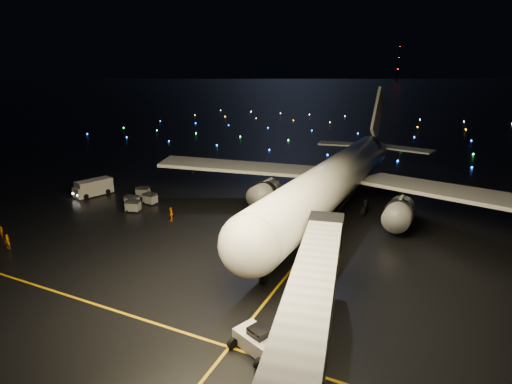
{
  "coord_description": "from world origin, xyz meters",
  "views": [
    {
      "loc": [
        24.41,
        -31.87,
        19.76
      ],
      "look_at": [
        3.93,
        12.0,
        5.0
      ],
      "focal_mm": 28.0,
      "sensor_mm": 36.0,
      "label": 1
    }
  ],
  "objects_px": {
    "pushback_tug": "(259,339)",
    "crew_a": "(7,242)",
    "baggage_cart_0": "(133,206)",
    "service_truck": "(94,187)",
    "baggage_cart_2": "(150,199)",
    "baggage_cart_3": "(143,192)",
    "belt_loader": "(255,239)",
    "baggage_cart_1": "(132,201)",
    "crew_c": "(171,214)",
    "crew_b": "(0,230)",
    "airliner": "(343,152)"
  },
  "relations": [
    {
      "from": "service_truck",
      "to": "baggage_cart_1",
      "type": "height_order",
      "value": "service_truck"
    },
    {
      "from": "crew_a",
      "to": "baggage_cart_2",
      "type": "relative_size",
      "value": 0.88
    },
    {
      "from": "crew_a",
      "to": "baggage_cart_1",
      "type": "height_order",
      "value": "crew_a"
    },
    {
      "from": "airliner",
      "to": "pushback_tug",
      "type": "bearing_deg",
      "value": -83.44
    },
    {
      "from": "baggage_cart_2",
      "to": "pushback_tug",
      "type": "bearing_deg",
      "value": -32.78
    },
    {
      "from": "crew_c",
      "to": "baggage_cart_1",
      "type": "xyz_separation_m",
      "value": [
        -9.11,
        2.5,
        -0.16
      ]
    },
    {
      "from": "pushback_tug",
      "to": "crew_a",
      "type": "relative_size",
      "value": 2.19
    },
    {
      "from": "crew_b",
      "to": "crew_a",
      "type": "bearing_deg",
      "value": -10.62
    },
    {
      "from": "pushback_tug",
      "to": "baggage_cart_0",
      "type": "xyz_separation_m",
      "value": [
        -29.28,
        19.7,
        -0.08
      ]
    },
    {
      "from": "crew_c",
      "to": "belt_loader",
      "type": "bearing_deg",
      "value": 44.93
    },
    {
      "from": "crew_b",
      "to": "crew_c",
      "type": "distance_m",
      "value": 20.81
    },
    {
      "from": "baggage_cart_3",
      "to": "crew_c",
      "type": "bearing_deg",
      "value": -47.03
    },
    {
      "from": "crew_a",
      "to": "airliner",
      "type": "bearing_deg",
      "value": 25.09
    },
    {
      "from": "belt_loader",
      "to": "crew_a",
      "type": "xyz_separation_m",
      "value": [
        -26.55,
        -10.8,
        -0.9
      ]
    },
    {
      "from": "crew_b",
      "to": "crew_c",
      "type": "bearing_deg",
      "value": 53.73
    },
    {
      "from": "baggage_cart_1",
      "to": "baggage_cart_2",
      "type": "bearing_deg",
      "value": 39.7
    },
    {
      "from": "belt_loader",
      "to": "service_truck",
      "type": "xyz_separation_m",
      "value": [
        -33.53,
        8.9,
        -0.45
      ]
    },
    {
      "from": "baggage_cart_2",
      "to": "crew_b",
      "type": "bearing_deg",
      "value": -108.67
    },
    {
      "from": "baggage_cart_1",
      "to": "baggage_cart_3",
      "type": "distance_m",
      "value": 4.56
    },
    {
      "from": "crew_c",
      "to": "baggage_cart_0",
      "type": "height_order",
      "value": "crew_c"
    },
    {
      "from": "pushback_tug",
      "to": "baggage_cart_3",
      "type": "height_order",
      "value": "pushback_tug"
    },
    {
      "from": "baggage_cart_1",
      "to": "baggage_cart_0",
      "type": "bearing_deg",
      "value": -53.81
    },
    {
      "from": "baggage_cart_1",
      "to": "crew_b",
      "type": "bearing_deg",
      "value": -120.63
    },
    {
      "from": "service_truck",
      "to": "baggage_cart_3",
      "type": "relative_size",
      "value": 3.67
    },
    {
      "from": "pushback_tug",
      "to": "baggage_cart_2",
      "type": "height_order",
      "value": "pushback_tug"
    },
    {
      "from": "crew_c",
      "to": "baggage_cart_3",
      "type": "relative_size",
      "value": 0.99
    },
    {
      "from": "pushback_tug",
      "to": "crew_b",
      "type": "relative_size",
      "value": 2.07
    },
    {
      "from": "crew_a",
      "to": "baggage_cart_0",
      "type": "xyz_separation_m",
      "value": [
        4.35,
        16.09,
        -0.04
      ]
    },
    {
      "from": "pushback_tug",
      "to": "crew_c",
      "type": "relative_size",
      "value": 1.95
    },
    {
      "from": "airliner",
      "to": "crew_c",
      "type": "xyz_separation_m",
      "value": [
        -19.52,
        -15.46,
        -7.43
      ]
    },
    {
      "from": "airliner",
      "to": "baggage_cart_2",
      "type": "relative_size",
      "value": 30.21
    },
    {
      "from": "crew_c",
      "to": "baggage_cart_2",
      "type": "xyz_separation_m",
      "value": [
        -7.32,
        4.51,
        -0.14
      ]
    },
    {
      "from": "baggage_cart_1",
      "to": "pushback_tug",
      "type": "bearing_deg",
      "value": -43.24
    },
    {
      "from": "belt_loader",
      "to": "crew_c",
      "type": "xyz_separation_m",
      "value": [
        -14.9,
        4.61,
        -0.8
      ]
    },
    {
      "from": "crew_c",
      "to": "baggage_cart_1",
      "type": "bearing_deg",
      "value": -133.23
    },
    {
      "from": "baggage_cart_0",
      "to": "crew_a",
      "type": "bearing_deg",
      "value": -121.89
    },
    {
      "from": "pushback_tug",
      "to": "crew_b",
      "type": "bearing_deg",
      "value": -165.73
    },
    {
      "from": "airliner",
      "to": "baggage_cart_3",
      "type": "height_order",
      "value": "airliner"
    },
    {
      "from": "crew_a",
      "to": "baggage_cart_0",
      "type": "height_order",
      "value": "crew_a"
    },
    {
      "from": "pushback_tug",
      "to": "belt_loader",
      "type": "height_order",
      "value": "belt_loader"
    },
    {
      "from": "belt_loader",
      "to": "baggage_cart_1",
      "type": "bearing_deg",
      "value": 168.48
    },
    {
      "from": "service_truck",
      "to": "baggage_cart_2",
      "type": "relative_size",
      "value": 3.65
    },
    {
      "from": "belt_loader",
      "to": "baggage_cart_3",
      "type": "distance_m",
      "value": 27.99
    },
    {
      "from": "crew_b",
      "to": "baggage_cart_2",
      "type": "relative_size",
      "value": 0.93
    },
    {
      "from": "airliner",
      "to": "service_truck",
      "type": "relative_size",
      "value": 8.27
    },
    {
      "from": "baggage_cart_1",
      "to": "baggage_cart_3",
      "type": "height_order",
      "value": "baggage_cart_3"
    },
    {
      "from": "belt_loader",
      "to": "pushback_tug",
      "type": "bearing_deg",
      "value": -58.9
    },
    {
      "from": "pushback_tug",
      "to": "crew_a",
      "type": "distance_m",
      "value": 33.82
    },
    {
      "from": "crew_a",
      "to": "baggage_cart_1",
      "type": "relative_size",
      "value": 0.91
    },
    {
      "from": "baggage_cart_3",
      "to": "pushback_tug",
      "type": "bearing_deg",
      "value": -52.83
    }
  ]
}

